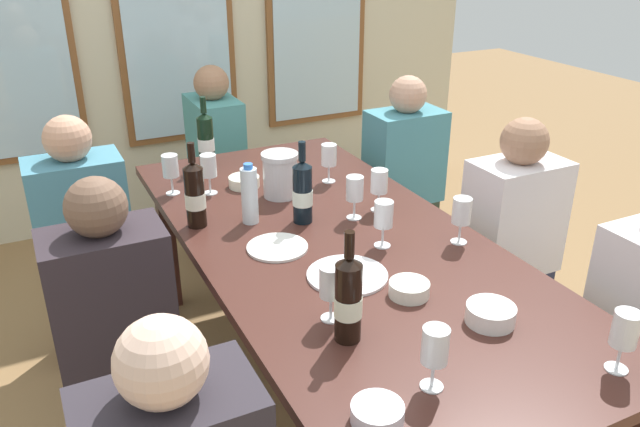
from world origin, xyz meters
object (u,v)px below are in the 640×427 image
wine_bottle_1 (195,194)px  seated_person_3 (509,251)px  wine_bottle_2 (303,192)px  seated_person_1 (403,186)px  tasting_bowl_1 (490,314)px  tasting_bowl_2 (409,289)px  tasting_bowl_3 (377,413)px  wine_bottle_3 (348,299)px  wine_glass_2 (462,213)px  wine_glass_1 (355,190)px  wine_glass_8 (379,183)px  water_bottle (249,195)px  wine_glass_0 (329,156)px  wine_glass_3 (209,168)px  dining_table (337,257)px  wine_bottle_0 (206,139)px  white_plate_0 (277,247)px  seated_person_6 (217,169)px  seated_person_2 (118,341)px  metal_pitcher (280,174)px  tasting_bowl_0 (244,182)px  seated_person_0 (86,248)px  wine_glass_6 (435,347)px  wine_glass_9 (625,330)px  wine_glass_4 (170,168)px  wine_glass_7 (384,215)px  wine_glass_5 (331,283)px  white_plate_1 (347,275)px

wine_bottle_1 → seated_person_3: (1.23, -0.39, -0.34)m
wine_bottle_2 → seated_person_1: bearing=34.3°
wine_bottle_1 → tasting_bowl_1: size_ratio=2.31×
tasting_bowl_2 → tasting_bowl_3: size_ratio=1.01×
wine_bottle_3 → tasting_bowl_2: 0.32m
wine_bottle_1 → wine_glass_2: (0.81, -0.56, -0.01)m
wine_bottle_2 → seated_person_3: bearing=-16.3°
wine_glass_1 → wine_glass_8: same height
water_bottle → seated_person_3: seated_person_3 is taller
wine_glass_0 → wine_glass_3: same height
dining_table → wine_bottle_0: wine_bottle_0 is taller
white_plate_0 → seated_person_6: (0.22, 1.42, -0.22)m
seated_person_2 → seated_person_3: size_ratio=1.00×
seated_person_2 → dining_table: bearing=-3.0°
water_bottle → seated_person_6: (0.23, 1.17, -0.33)m
dining_table → metal_pitcher: size_ratio=11.70×
wine_bottle_1 → seated_person_1: bearing=19.5°
wine_glass_1 → wine_glass_8: 0.13m
wine_bottle_0 → tasting_bowl_0: wine_bottle_0 is taller
wine_glass_8 → seated_person_0: (-1.08, 0.62, -0.33)m
wine_bottle_2 → wine_glass_6: size_ratio=1.86×
tasting_bowl_1 → wine_glass_9: wine_glass_9 is taller
wine_bottle_0 → seated_person_6: size_ratio=0.30×
wine_bottle_2 → wine_glass_4: 0.63m
metal_pitcher → wine_glass_2: 0.80m
wine_glass_7 → seated_person_1: bearing=52.7°
metal_pitcher → seated_person_1: (0.83, 0.31, -0.31)m
wine_glass_5 → seated_person_1: bearing=49.2°
wine_glass_1 → wine_glass_8: bearing=10.1°
wine_bottle_2 → wine_glass_1: (0.19, -0.06, -0.01)m
wine_glass_2 → wine_glass_9: bearing=-95.9°
wine_bottle_1 → wine_glass_4: size_ratio=1.91×
wine_glass_2 → seated_person_0: 1.59m
white_plate_0 → wine_glass_0: 0.68m
wine_glass_8 → wine_glass_9: 1.14m
white_plate_1 → wine_glass_5: 0.28m
wine_glass_3 → seated_person_2: 0.86m
wine_glass_2 → wine_glass_6: 0.82m
wine_glass_7 → water_bottle: bearing=131.6°
tasting_bowl_1 → wine_glass_5: (-0.41, 0.22, 0.09)m
water_bottle → wine_glass_7: size_ratio=1.38×
tasting_bowl_3 → wine_glass_3: bearing=87.6°
wine_glass_5 → wine_glass_7: size_ratio=1.00×
seated_person_6 → water_bottle: bearing=-101.0°
wine_glass_2 → wine_bottle_0: bearing=116.1°
white_plate_0 → white_plate_1: (0.13, -0.28, 0.00)m
water_bottle → seated_person_0: seated_person_0 is taller
tasting_bowl_2 → wine_glass_8: size_ratio=0.73×
metal_pitcher → tasting_bowl_2: bearing=-87.0°
wine_glass_3 → wine_glass_6: 1.46m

